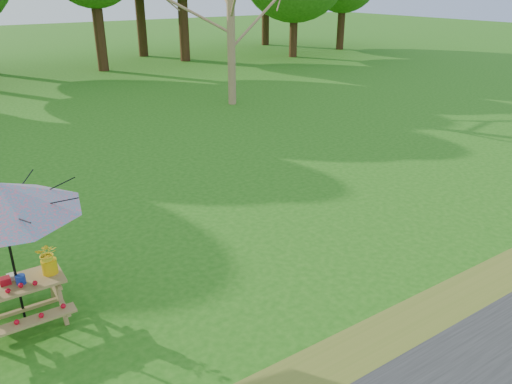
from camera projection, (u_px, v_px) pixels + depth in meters
ground at (161, 297)px, 7.78m from camera, size 120.00×120.00×0.00m
picnic_table at (22, 304)px, 7.06m from camera, size 1.20×1.32×0.67m
produce_bins at (14, 279)px, 6.92m from camera, size 0.32×0.33×0.13m
tomatoes_row at (7, 290)px, 6.70m from camera, size 0.77×0.13×0.07m
flower_bucket at (48, 257)px, 7.07m from camera, size 0.35×0.33×0.48m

